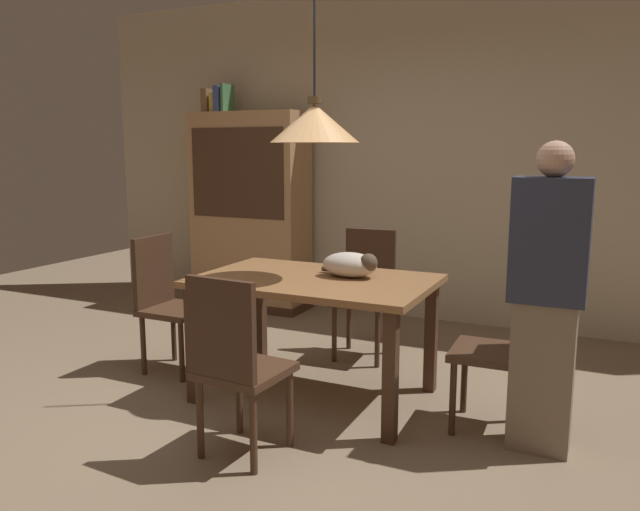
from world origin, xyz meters
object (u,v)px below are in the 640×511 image
at_px(cat_sleeping, 351,265).
at_px(book_blue_wide, 223,100).
at_px(book_yellow_short, 217,103).
at_px(chair_left_side, 166,297).
at_px(chair_right_side, 506,340).
at_px(hutch_bookcase, 250,215).
at_px(book_green_slim, 228,98).
at_px(book_brown_thick, 211,101).
at_px(chair_near_front, 235,360).
at_px(chair_far_back, 366,287).
at_px(person_standing, 546,300).
at_px(pendant_lamp, 315,123).
at_px(dining_table, 315,294).

xyz_separation_m(cat_sleeping, book_blue_wide, (-2.00, 1.65, 1.14)).
bearing_deg(book_yellow_short, chair_left_side, -66.94).
distance_m(chair_right_side, book_yellow_short, 3.76).
height_order(cat_sleeping, hutch_bookcase, hutch_bookcase).
relative_size(chair_left_side, hutch_bookcase, 0.50).
height_order(chair_right_side, book_green_slim, book_green_slim).
bearing_deg(chair_right_side, book_brown_thick, 150.26).
relative_size(chair_near_front, book_blue_wide, 3.88).
relative_size(chair_far_back, book_blue_wide, 3.88).
bearing_deg(hutch_bookcase, person_standing, -33.35).
height_order(chair_left_side, person_standing, person_standing).
bearing_deg(chair_right_side, pendant_lamp, -179.89).
height_order(chair_left_side, chair_right_side, same).
bearing_deg(chair_left_side, chair_near_front, -38.04).
height_order(chair_near_front, cat_sleeping, chair_near_front).
relative_size(dining_table, book_green_slim, 5.38).
bearing_deg(chair_near_front, chair_far_back, 89.99).
bearing_deg(chair_right_side, dining_table, -179.89).
bearing_deg(dining_table, book_yellow_short, 136.86).
xyz_separation_m(hutch_bookcase, person_standing, (2.86, -1.88, -0.11)).
distance_m(dining_table, chair_left_side, 1.14).
height_order(cat_sleeping, book_blue_wide, book_blue_wide).
xyz_separation_m(chair_near_front, hutch_bookcase, (-1.52, 2.64, 0.38)).
bearing_deg(book_blue_wide, chair_left_side, -68.76).
height_order(chair_left_side, chair_far_back, same).
xyz_separation_m(chair_near_front, person_standing, (1.33, 0.75, 0.27)).
xyz_separation_m(pendant_lamp, book_brown_thick, (-1.95, 1.76, 0.30)).
height_order(hutch_bookcase, book_yellow_short, book_yellow_short).
bearing_deg(chair_right_side, cat_sleeping, 173.36).
distance_m(hutch_bookcase, book_green_slim, 1.11).
xyz_separation_m(chair_far_back, book_brown_thick, (-1.94, 0.88, 1.45)).
distance_m(chair_far_back, book_blue_wide, 2.48).
height_order(dining_table, book_green_slim, book_green_slim).
distance_m(chair_left_side, pendant_lamp, 1.61).
height_order(chair_left_side, book_green_slim, book_green_slim).
xyz_separation_m(chair_right_side, book_yellow_short, (-3.01, 1.76, 1.43)).
xyz_separation_m(chair_right_side, person_standing, (0.20, -0.13, 0.27)).
bearing_deg(person_standing, dining_table, 174.70).
bearing_deg(chair_near_front, book_green_slim, 123.56).
xyz_separation_m(chair_far_back, book_yellow_short, (-1.87, 0.88, 1.43)).
distance_m(chair_near_front, book_green_slim, 3.49).
bearing_deg(chair_near_front, cat_sleeping, 78.75).
relative_size(pendant_lamp, person_standing, 0.84).
relative_size(book_blue_wide, book_green_slim, 0.92).
xyz_separation_m(pendant_lamp, hutch_bookcase, (-1.53, 1.76, -0.77)).
height_order(dining_table, chair_right_side, chair_right_side).
bearing_deg(chair_far_back, dining_table, -89.67).
relative_size(chair_far_back, cat_sleeping, 2.38).
relative_size(hutch_bookcase, book_green_slim, 7.12).
distance_m(pendant_lamp, book_yellow_short, 2.59).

